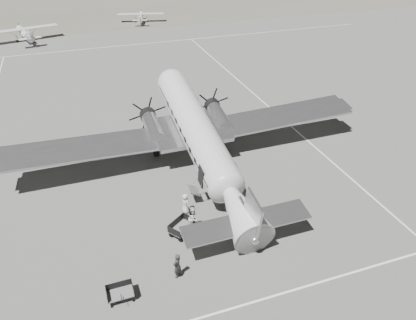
# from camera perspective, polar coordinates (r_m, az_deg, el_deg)

# --- Properties ---
(ground) EXTENTS (260.00, 260.00, 0.00)m
(ground) POSITION_cam_1_polar(r_m,az_deg,el_deg) (34.81, -1.75, -1.70)
(ground) COLOR #626260
(ground) RESTS_ON ground
(taxi_line_near) EXTENTS (60.00, 0.15, 0.01)m
(taxi_line_near) POSITION_cam_1_polar(r_m,az_deg,el_deg) (25.12, 8.59, -18.56)
(taxi_line_near) COLOR white
(taxi_line_near) RESTS_ON ground
(taxi_line_right) EXTENTS (0.15, 80.00, 0.01)m
(taxi_line_right) POSITION_cam_1_polar(r_m,az_deg,el_deg) (39.51, 15.07, 1.54)
(taxi_line_right) COLOR white
(taxi_line_right) RESTS_ON ground
(taxi_line_horizon) EXTENTS (90.00, 0.15, 0.01)m
(taxi_line_horizon) POSITION_cam_1_polar(r_m,az_deg,el_deg) (70.92, -12.03, 15.45)
(taxi_line_horizon) COLOR white
(taxi_line_horizon) RESTS_ON ground
(dc3_airliner) EXTENTS (32.36, 22.58, 6.13)m
(dc3_airliner) POSITION_cam_1_polar(r_m,az_deg,el_deg) (33.46, -1.13, 2.97)
(dc3_airliner) COLOR #B8B8BB
(dc3_airliner) RESTS_ON ground
(light_plane_left) EXTENTS (13.36, 11.79, 2.38)m
(light_plane_left) POSITION_cam_1_polar(r_m,az_deg,el_deg) (78.08, -24.39, 15.80)
(light_plane_left) COLOR silver
(light_plane_left) RESTS_ON ground
(light_plane_right) EXTENTS (10.60, 9.35, 1.89)m
(light_plane_right) POSITION_cam_1_polar(r_m,az_deg,el_deg) (85.97, -9.43, 19.16)
(light_plane_right) COLOR silver
(light_plane_right) RESTS_ON ground
(baggage_cart_near) EXTENTS (2.26, 2.14, 1.04)m
(baggage_cart_near) POSITION_cam_1_polar(r_m,az_deg,el_deg) (28.36, -3.71, -9.49)
(baggage_cart_near) COLOR slate
(baggage_cart_near) RESTS_ON ground
(baggage_cart_far) EXTENTS (1.63, 1.16, 0.92)m
(baggage_cart_far) POSITION_cam_1_polar(r_m,az_deg,el_deg) (24.98, -12.24, -17.84)
(baggage_cart_far) COLOR slate
(baggage_cart_far) RESTS_ON ground
(ground_crew) EXTENTS (0.78, 0.75, 1.79)m
(ground_crew) POSITION_cam_1_polar(r_m,az_deg,el_deg) (25.33, -4.35, -14.61)
(ground_crew) COLOR #2C2C2C
(ground_crew) RESTS_ON ground
(ramp_agent) EXTENTS (1.09, 1.14, 1.86)m
(ramp_agent) POSITION_cam_1_polar(r_m,az_deg,el_deg) (28.46, -2.07, -8.18)
(ramp_agent) COLOR silver
(ramp_agent) RESTS_ON ground
(passenger) EXTENTS (0.77, 0.93, 1.63)m
(passenger) POSITION_cam_1_polar(r_m,az_deg,el_deg) (29.96, -3.20, -6.13)
(passenger) COLOR silver
(passenger) RESTS_ON ground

